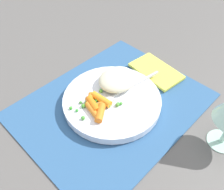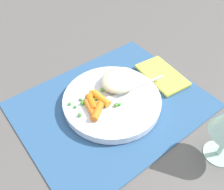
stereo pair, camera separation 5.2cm
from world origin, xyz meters
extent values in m
plane|color=#565451|center=(0.00, 0.00, 0.00)|extent=(2.40, 2.40, 0.00)
cube|color=#2D5684|center=(0.00, 0.00, 0.00)|extent=(0.44, 0.35, 0.01)
cylinder|color=white|center=(0.00, 0.00, 0.02)|extent=(0.24, 0.24, 0.02)
ellipsoid|color=beige|center=(-0.04, -0.02, 0.04)|extent=(0.10, 0.09, 0.03)
cylinder|color=orange|center=(0.04, 0.00, 0.03)|extent=(0.04, 0.02, 0.01)
cylinder|color=orange|center=(0.06, 0.00, 0.03)|extent=(0.02, 0.05, 0.01)
cylinder|color=orange|center=(0.06, 0.02, 0.03)|extent=(0.05, 0.04, 0.02)
cylinder|color=orange|center=(0.03, -0.01, 0.03)|extent=(0.02, 0.06, 0.02)
cylinder|color=orange|center=(0.05, -0.01, 0.03)|extent=(0.03, 0.05, 0.02)
cylinder|color=orange|center=(0.04, -0.03, 0.03)|extent=(0.04, 0.04, 0.01)
sphere|color=#51A43F|center=(0.03, 0.01, 0.03)|extent=(0.01, 0.01, 0.01)
sphere|color=green|center=(0.09, 0.00, 0.03)|extent=(0.01, 0.01, 0.01)
sphere|color=#428F42|center=(0.06, 0.02, 0.03)|extent=(0.01, 0.01, 0.01)
sphere|color=#4CA12F|center=(0.07, -0.03, 0.03)|extent=(0.01, 0.01, 0.01)
sphere|color=green|center=(0.04, -0.02, 0.03)|extent=(0.01, 0.01, 0.01)
sphere|color=#55B442|center=(0.00, 0.03, 0.03)|extent=(0.01, 0.01, 0.01)
sphere|color=#549630|center=(0.06, -0.03, 0.03)|extent=(0.01, 0.01, 0.01)
sphere|color=green|center=(0.05, -0.01, 0.03)|extent=(0.01, 0.01, 0.01)
sphere|color=green|center=(0.09, -0.04, 0.03)|extent=(0.01, 0.01, 0.01)
sphere|color=#568D33|center=(0.01, 0.03, 0.03)|extent=(0.01, 0.01, 0.01)
sphere|color=#50933F|center=(0.06, -0.04, 0.03)|extent=(0.01, 0.01, 0.01)
sphere|color=#3D8C34|center=(0.01, 0.03, 0.03)|extent=(0.01, 0.01, 0.01)
sphere|color=green|center=(0.09, -0.03, 0.03)|extent=(0.01, 0.01, 0.01)
sphere|color=#5AAC3D|center=(0.01, -0.03, 0.03)|extent=(0.01, 0.01, 0.01)
cube|color=silver|center=(0.02, 0.00, 0.03)|extent=(0.05, 0.02, 0.01)
cube|color=silver|center=(-0.07, 0.01, 0.03)|extent=(0.15, 0.03, 0.01)
cylinder|color=#B2E0CC|center=(-0.09, 0.24, 0.00)|extent=(0.06, 0.06, 0.00)
cylinder|color=#B2E0CC|center=(-0.09, 0.24, 0.04)|extent=(0.01, 0.01, 0.07)
cube|color=#EAE54C|center=(-0.17, 0.01, 0.01)|extent=(0.10, 0.15, 0.01)
camera|label=1|loc=(0.28, 0.28, 0.45)|focal=38.78mm
camera|label=2|loc=(0.25, 0.31, 0.45)|focal=38.78mm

